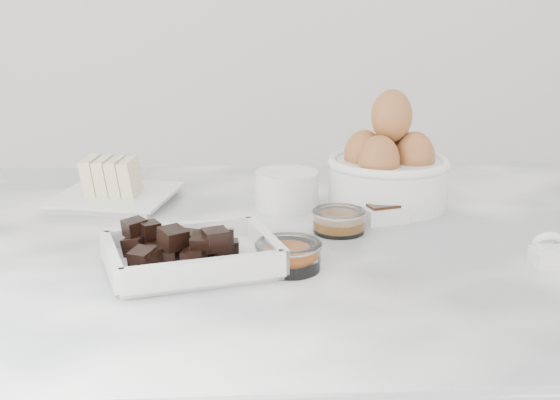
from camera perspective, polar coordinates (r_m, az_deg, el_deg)
The scene contains 9 objects.
marble_slab at distance 1.02m, azimuth -1.02°, elevation -3.73°, with size 1.20×0.80×0.04m, color white.
chocolate_dish at distance 0.90m, azimuth -6.51°, elevation -3.69°, with size 0.22×0.19×0.05m.
butter_plate at distance 1.18m, azimuth -12.08°, elevation 0.93°, with size 0.20×0.20×0.07m.
sugar_ramekin at distance 1.13m, azimuth 0.49°, elevation 0.86°, with size 0.09×0.09×0.05m.
egg_bowl at distance 1.14m, azimuth 7.93°, elevation 2.28°, with size 0.18×0.18×0.17m.
honey_bowl at distance 1.03m, azimuth 4.33°, elevation -1.50°, with size 0.07×0.07×0.03m.
zest_bowl at distance 0.89m, azimuth 0.62°, elevation -3.98°, with size 0.08×0.08×0.03m.
vanilla_spoon at distance 1.08m, azimuth 7.31°, elevation -0.69°, with size 0.07×0.08×0.04m.
salt_spoon at distance 0.97m, azimuth 19.30°, elevation -3.70°, with size 0.05×0.06×0.04m.
Camera 1 is at (-0.04, -0.96, 1.26)m, focal length 50.00 mm.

